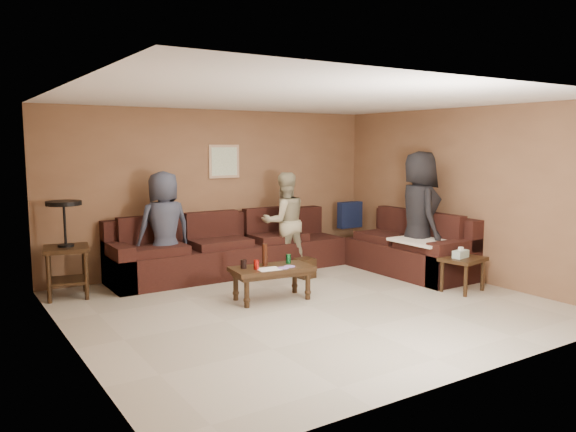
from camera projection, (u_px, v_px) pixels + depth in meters
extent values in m
plane|color=#BDB6A0|center=(308.00, 305.00, 6.90)|extent=(5.50, 5.50, 0.00)
cube|color=white|center=(309.00, 103.00, 6.59)|extent=(5.50, 5.00, 0.10)
cube|color=brown|center=(218.00, 190.00, 8.82)|extent=(5.50, 0.10, 2.50)
cube|color=brown|center=(481.00, 231.00, 4.65)|extent=(5.50, 0.10, 2.50)
cube|color=brown|center=(68.00, 221.00, 5.26)|extent=(0.10, 5.00, 2.50)
cube|color=brown|center=(463.00, 194.00, 8.21)|extent=(0.10, 5.00, 2.50)
cube|color=#331511|center=(232.00, 259.00, 8.58)|extent=(3.70, 0.90, 0.45)
cube|color=#331511|center=(222.00, 227.00, 8.80)|extent=(3.70, 0.24, 0.45)
cube|color=#331511|center=(118.00, 266.00, 7.64)|extent=(0.24, 0.90, 0.63)
cube|color=#331511|center=(409.00, 259.00, 8.60)|extent=(0.90, 2.00, 0.45)
cube|color=#331511|center=(425.00, 228.00, 8.72)|extent=(0.24, 2.00, 0.45)
cube|color=#331511|center=(454.00, 263.00, 7.86)|extent=(0.90, 0.24, 0.63)
cube|color=#121A39|center=(350.00, 215.00, 9.75)|extent=(0.45, 0.14, 0.45)
cube|color=white|center=(432.00, 240.00, 8.18)|extent=(1.00, 0.85, 0.04)
cube|color=#311F10|center=(272.00, 269.00, 7.10)|extent=(1.08, 0.63, 0.06)
cube|color=#311F10|center=(272.00, 273.00, 7.10)|extent=(0.99, 0.54, 0.05)
cylinder|color=#311F10|center=(247.00, 293.00, 6.78)|extent=(0.07, 0.07, 0.37)
cylinder|color=#311F10|center=(308.00, 285.00, 7.14)|extent=(0.07, 0.07, 0.37)
cylinder|color=#311F10|center=(236.00, 286.00, 7.11)|extent=(0.07, 0.07, 0.37)
cylinder|color=#311F10|center=(295.00, 279.00, 7.47)|extent=(0.07, 0.07, 0.37)
cylinder|color=red|center=(256.00, 265.00, 6.94)|extent=(0.07, 0.07, 0.12)
cylinder|color=#167D36|center=(288.00, 259.00, 7.29)|extent=(0.07, 0.07, 0.12)
cylinder|color=black|center=(265.00, 255.00, 7.15)|extent=(0.07, 0.07, 0.28)
cylinder|color=black|center=(244.00, 264.00, 7.00)|extent=(0.08, 0.08, 0.11)
cube|color=white|center=(269.00, 269.00, 6.95)|extent=(0.30, 0.25, 0.00)
cylinder|color=#F155AF|center=(283.00, 268.00, 7.01)|extent=(0.14, 0.14, 0.01)
cylinder|color=#F155AF|center=(290.00, 266.00, 7.10)|extent=(0.14, 0.14, 0.01)
cube|color=#311F10|center=(66.00, 249.00, 7.19)|extent=(0.64, 0.64, 0.05)
cube|color=#311F10|center=(68.00, 280.00, 7.25)|extent=(0.56, 0.56, 0.03)
cylinder|color=#311F10|center=(49.00, 278.00, 6.95)|extent=(0.05, 0.05, 0.64)
cylinder|color=#311F10|center=(86.00, 275.00, 7.12)|extent=(0.05, 0.05, 0.64)
cylinder|color=#311F10|center=(49.00, 271.00, 7.35)|extent=(0.05, 0.05, 0.64)
cylinder|color=#311F10|center=(85.00, 268.00, 7.52)|extent=(0.05, 0.05, 0.64)
cylinder|color=black|center=(66.00, 245.00, 7.19)|extent=(0.20, 0.20, 0.03)
cylinder|color=black|center=(65.00, 224.00, 7.15)|extent=(0.03, 0.03, 0.53)
cylinder|color=black|center=(64.00, 203.00, 7.12)|extent=(0.44, 0.44, 0.05)
cube|color=#311F10|center=(463.00, 259.00, 7.51)|extent=(0.64, 0.56, 0.05)
cylinder|color=#311F10|center=(466.00, 280.00, 7.26)|extent=(0.05, 0.05, 0.44)
cylinder|color=#311F10|center=(483.00, 275.00, 7.57)|extent=(0.05, 0.05, 0.44)
cylinder|color=#311F10|center=(442.00, 276.00, 7.51)|extent=(0.05, 0.05, 0.44)
cylinder|color=#311F10|center=(459.00, 271.00, 7.82)|extent=(0.05, 0.05, 0.44)
cube|color=silver|center=(461.00, 254.00, 7.48)|extent=(0.26, 0.16, 0.10)
cube|color=white|center=(461.00, 249.00, 7.47)|extent=(0.06, 0.04, 0.05)
cube|color=#311F10|center=(305.00, 268.00, 8.32)|extent=(0.26, 0.26, 0.29)
cube|color=tan|center=(224.00, 161.00, 8.80)|extent=(0.52, 0.03, 0.52)
cube|color=white|center=(224.00, 161.00, 8.79)|extent=(0.44, 0.01, 0.44)
imported|color=#343848|center=(164.00, 228.00, 7.89)|extent=(0.81, 0.56, 1.60)
imported|color=tan|center=(284.00, 222.00, 8.74)|extent=(0.82, 0.68, 1.54)
imported|color=black|center=(419.00, 214.00, 8.35)|extent=(0.90, 1.07, 1.87)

